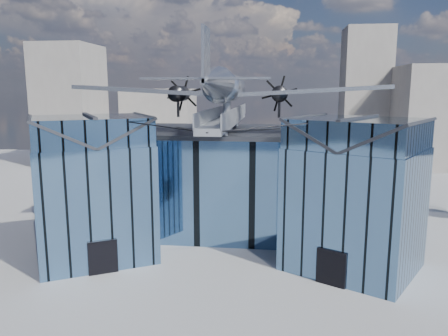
# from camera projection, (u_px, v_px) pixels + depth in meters

# --- Properties ---
(ground_plane) EXTENTS (120.00, 120.00, 0.00)m
(ground_plane) POSITION_uv_depth(u_px,v_px,m) (221.00, 256.00, 36.70)
(ground_plane) COLOR gray
(museum) EXTENTS (32.88, 24.50, 17.60)m
(museum) POSITION_uv_depth(u_px,v_px,m) (229.00, 178.00, 41.40)
(museum) COLOR #4F76A1
(museum) RESTS_ON ground
(bg_towers) EXTENTS (77.00, 24.50, 26.00)m
(bg_towers) POSITION_uv_depth(u_px,v_px,m) (262.00, 110.00, 84.09)
(bg_towers) COLOR gray
(bg_towers) RESTS_ON ground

